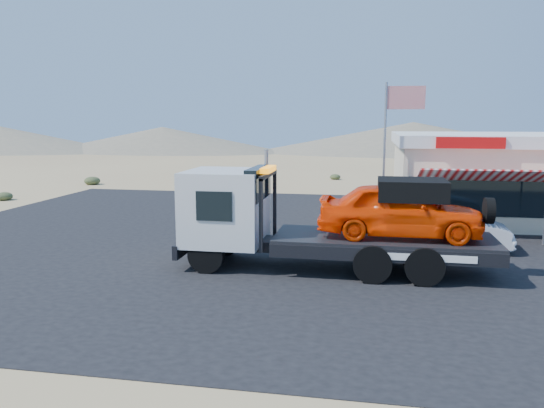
{
  "coord_description": "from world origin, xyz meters",
  "views": [
    {
      "loc": [
        4.1,
        -17.18,
        4.59
      ],
      "look_at": [
        0.64,
        1.74,
        1.5
      ],
      "focal_mm": 35.0,
      "sensor_mm": 36.0,
      "label": 1
    }
  ],
  "objects_px": {
    "tow_truck": "(326,216)",
    "flagpole": "(391,140)",
    "jerky_store": "(508,175)",
    "white_sedan": "(444,228)"
  },
  "relations": [
    {
      "from": "tow_truck",
      "to": "jerky_store",
      "type": "relative_size",
      "value": 0.9
    },
    {
      "from": "white_sedan",
      "to": "flagpole",
      "type": "relative_size",
      "value": 0.75
    },
    {
      "from": "white_sedan",
      "to": "flagpole",
      "type": "bearing_deg",
      "value": 40.81
    },
    {
      "from": "white_sedan",
      "to": "tow_truck",
      "type": "bearing_deg",
      "value": 133.29
    },
    {
      "from": "tow_truck",
      "to": "flagpole",
      "type": "relative_size",
      "value": 1.56
    },
    {
      "from": "tow_truck",
      "to": "flagpole",
      "type": "distance_m",
      "value": 6.47
    },
    {
      "from": "flagpole",
      "to": "jerky_store",
      "type": "bearing_deg",
      "value": 38.79
    },
    {
      "from": "tow_truck",
      "to": "jerky_store",
      "type": "bearing_deg",
      "value": 53.35
    },
    {
      "from": "tow_truck",
      "to": "flagpole",
      "type": "height_order",
      "value": "flagpole"
    },
    {
      "from": "tow_truck",
      "to": "flagpole",
      "type": "bearing_deg",
      "value": 70.37
    }
  ]
}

